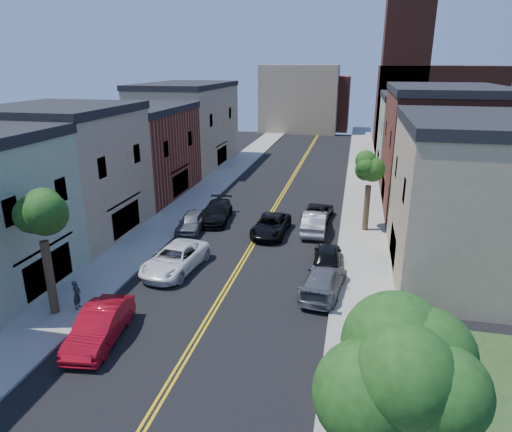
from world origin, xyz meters
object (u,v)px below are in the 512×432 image
Objects in this scene: white_pickup at (175,259)px; black_car_right at (328,256)px; black_car_left at (216,212)px; pedestrian_right at (338,370)px; dark_car_right_far at (318,211)px; grey_car_right at (323,281)px; pedestrian_left at (77,295)px; black_suv_lane at (271,225)px; grey_car_left at (192,222)px; silver_car_right at (314,222)px; red_sedan at (100,326)px.

white_pickup reaches higher than black_car_right.
pedestrian_right reaches higher than black_car_left.
black_car_left is 1.14× the size of dark_car_right_far.
black_car_right is (0.00, 3.55, -0.01)m from grey_car_right.
grey_car_right is 3.29× the size of pedestrian_left.
pedestrian_right reaches higher than black_car_right.
black_suv_lane is (4.97, -2.05, -0.05)m from black_car_left.
grey_car_left is 9.48m from silver_car_right.
pedestrian_left reaches higher than red_sedan.
red_sedan is 1.12× the size of grey_car_left.
red_sedan is 0.95× the size of grey_car_right.
pedestrian_right is at bearing 96.98° from silver_car_right.
silver_car_right is at bearing -79.42° from black_car_right.
silver_car_right is 3.40m from black_suv_lane.
red_sedan is 0.87× the size of white_pickup.
black_suv_lane is 15.37m from pedestrian_left.
silver_car_right is 3.21× the size of pedestrian_left.
black_car_right is 11.69m from pedestrian_right.
grey_car_left is 11.58m from black_car_right.
black_car_right is (9.83, 10.52, -0.07)m from red_sedan.
black_suv_lane is at bearing -38.86° from pedestrian_left.
pedestrian_left is at bearing -111.97° from white_pickup.
silver_car_right is at bearing 54.82° from white_pickup.
pedestrian_right is (5.80, -16.54, 0.30)m from black_suv_lane.
red_sedan reaches higher than white_pickup.
silver_car_right is 2.91× the size of pedestrian_right.
pedestrian_right is at bearing 105.45° from grey_car_right.
silver_car_right is at bearing -74.65° from grey_car_right.
pedestrian_left is (-11.02, -17.59, 0.29)m from dark_car_right_far.
black_car_right is at bearing 103.09° from dark_car_right_far.
pedestrian_right reaches higher than grey_car_left.
grey_car_left is at bearing -172.17° from black_suv_lane.
grey_car_left is 0.84× the size of grey_car_right.
white_pickup reaches higher than black_suv_lane.
grey_car_left is at bearing -29.32° from grey_car_right.
dark_car_right_far is 2.97× the size of pedestrian_left.
white_pickup is 1.21× the size of dark_car_right_far.
grey_car_right is (10.73, -7.89, 0.01)m from grey_car_left.
grey_car_left is at bearing 9.54° from silver_car_right.
red_sedan is 0.95× the size of black_suv_lane.
black_car_right is (9.57, -6.97, -0.03)m from black_car_left.
silver_car_right reaches higher than white_pickup.
red_sedan is 17.49m from black_car_left.
silver_car_right is at bearing 6.72° from grey_car_left.
red_sedan is 18.66m from silver_car_right.
black_car_left is 1.05× the size of silver_car_right.
pedestrian_left is at bearing -118.32° from black_suv_lane.
silver_car_right is 17.96m from pedestrian_right.
white_pickup is 1.06× the size of black_car_left.
black_car_right is 14.96m from pedestrian_left.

